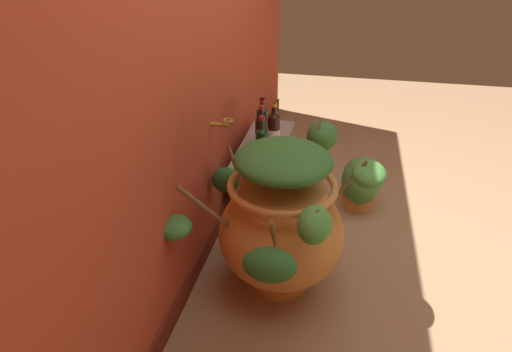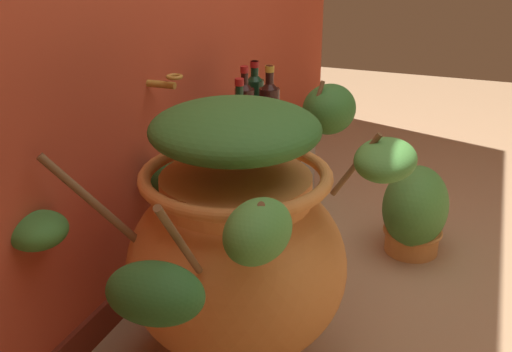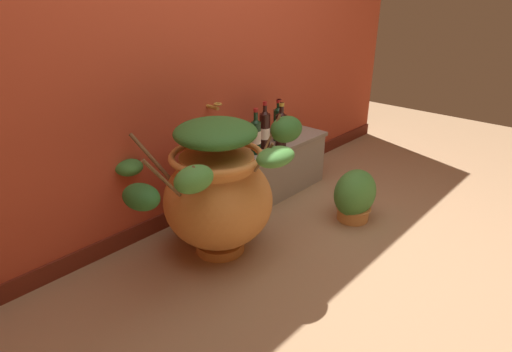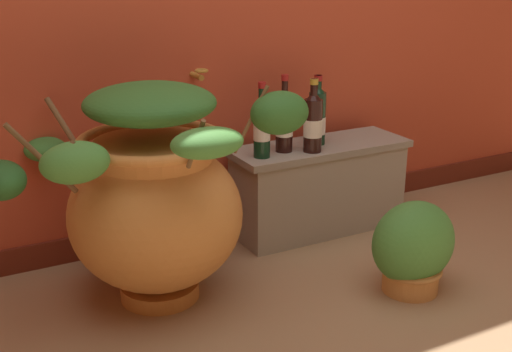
{
  "view_description": "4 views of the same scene",
  "coord_description": "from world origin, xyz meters",
  "px_view_note": "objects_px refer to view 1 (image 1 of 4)",
  "views": [
    {
      "loc": [
        -2.13,
        0.4,
        1.64
      ],
      "look_at": [
        -0.03,
        0.85,
        0.44
      ],
      "focal_mm": 30.65,
      "sensor_mm": 36.0,
      "label": 1
    },
    {
      "loc": [
        -1.8,
        0.05,
        1.25
      ],
      "look_at": [
        0.01,
        0.74,
        0.44
      ],
      "focal_mm": 43.84,
      "sensor_mm": 36.0,
      "label": 2
    },
    {
      "loc": [
        -1.79,
        -0.94,
        1.43
      ],
      "look_at": [
        0.04,
        0.75,
        0.31
      ],
      "focal_mm": 29.17,
      "sensor_mm": 36.0,
      "label": 3
    },
    {
      "loc": [
        -1.08,
        -1.44,
        1.22
      ],
      "look_at": [
        0.06,
        0.71,
        0.38
      ],
      "focal_mm": 45.94,
      "sensor_mm": 36.0,
      "label": 4
    }
  ],
  "objects_px": {
    "wine_bottle_middle": "(261,135)",
    "wine_bottle_right": "(262,145)",
    "terracotta_urn": "(282,221)",
    "wine_bottle_left": "(262,124)",
    "wine_bottle_back": "(274,130)",
    "potted_shrub": "(360,184)"
  },
  "relations": [
    {
      "from": "terracotta_urn",
      "to": "wine_bottle_left",
      "type": "height_order",
      "value": "terracotta_urn"
    },
    {
      "from": "wine_bottle_right",
      "to": "potted_shrub",
      "type": "distance_m",
      "value": 0.78
    },
    {
      "from": "terracotta_urn",
      "to": "wine_bottle_right",
      "type": "bearing_deg",
      "value": 21.22
    },
    {
      "from": "terracotta_urn",
      "to": "wine_bottle_left",
      "type": "distance_m",
      "value": 0.91
    },
    {
      "from": "wine_bottle_right",
      "to": "potted_shrub",
      "type": "bearing_deg",
      "value": -62.89
    },
    {
      "from": "potted_shrub",
      "to": "wine_bottle_right",
      "type": "bearing_deg",
      "value": 117.11
    },
    {
      "from": "potted_shrub",
      "to": "terracotta_urn",
      "type": "bearing_deg",
      "value": 155.15
    },
    {
      "from": "wine_bottle_back",
      "to": "potted_shrub",
      "type": "relative_size",
      "value": 0.88
    },
    {
      "from": "wine_bottle_left",
      "to": "wine_bottle_right",
      "type": "height_order",
      "value": "wine_bottle_right"
    },
    {
      "from": "potted_shrub",
      "to": "wine_bottle_back",
      "type": "bearing_deg",
      "value": 98.05
    },
    {
      "from": "wine_bottle_right",
      "to": "wine_bottle_back",
      "type": "height_order",
      "value": "wine_bottle_right"
    },
    {
      "from": "wine_bottle_middle",
      "to": "wine_bottle_right",
      "type": "bearing_deg",
      "value": -166.41
    },
    {
      "from": "wine_bottle_middle",
      "to": "wine_bottle_back",
      "type": "distance_m",
      "value": 0.12
    },
    {
      "from": "wine_bottle_back",
      "to": "wine_bottle_right",
      "type": "bearing_deg",
      "value": 172.58
    },
    {
      "from": "wine_bottle_back",
      "to": "potted_shrub",
      "type": "bearing_deg",
      "value": -81.95
    },
    {
      "from": "wine_bottle_left",
      "to": "wine_bottle_middle",
      "type": "xyz_separation_m",
      "value": [
        -0.19,
        -0.03,
        0.01
      ]
    },
    {
      "from": "terracotta_urn",
      "to": "wine_bottle_left",
      "type": "relative_size",
      "value": 3.62
    },
    {
      "from": "wine_bottle_middle",
      "to": "wine_bottle_right",
      "type": "xyz_separation_m",
      "value": [
        -0.12,
        -0.03,
        -0.01
      ]
    },
    {
      "from": "terracotta_urn",
      "to": "potted_shrub",
      "type": "bearing_deg",
      "value": -24.85
    },
    {
      "from": "terracotta_urn",
      "to": "potted_shrub",
      "type": "distance_m",
      "value": 0.97
    },
    {
      "from": "wine_bottle_left",
      "to": "potted_shrub",
      "type": "distance_m",
      "value": 0.76
    },
    {
      "from": "wine_bottle_middle",
      "to": "terracotta_urn",
      "type": "bearing_deg",
      "value": -160.15
    }
  ]
}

